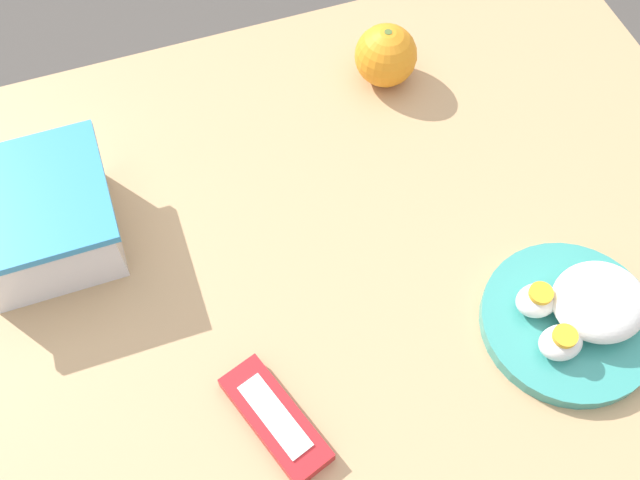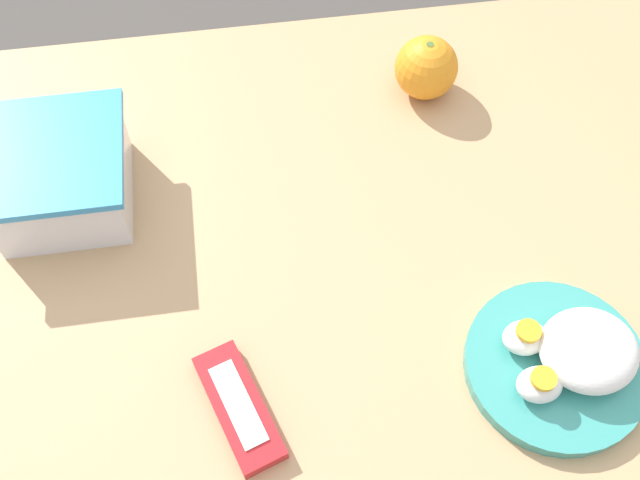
% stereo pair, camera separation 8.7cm
% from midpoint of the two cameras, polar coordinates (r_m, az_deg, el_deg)
% --- Properties ---
extents(ground_plane, '(10.00, 10.00, 0.00)m').
position_cam_midpoint_polar(ground_plane, '(1.54, 1.34, -14.00)').
color(ground_plane, '#4C4742').
extents(table, '(1.10, 0.76, 0.70)m').
position_cam_midpoint_polar(table, '(0.97, 2.07, -3.20)').
color(table, tan).
rests_on(table, ground_plane).
extents(food_container, '(0.17, 0.17, 0.10)m').
position_cam_midpoint_polar(food_container, '(0.94, -16.63, 4.29)').
color(food_container, white).
rests_on(food_container, table).
extents(orange_fruit, '(0.08, 0.08, 0.08)m').
position_cam_midpoint_polar(orange_fruit, '(1.03, 10.54, 12.62)').
color(orange_fruit, orange).
rests_on(orange_fruit, table).
extents(rice_plate, '(0.20, 0.20, 0.07)m').
position_cam_midpoint_polar(rice_plate, '(0.86, 20.98, -8.75)').
color(rice_plate, teal).
rests_on(rice_plate, table).
extents(candy_bar, '(0.09, 0.15, 0.02)m').
position_cam_midpoint_polar(candy_bar, '(0.80, -3.08, -12.87)').
color(candy_bar, red).
rests_on(candy_bar, table).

